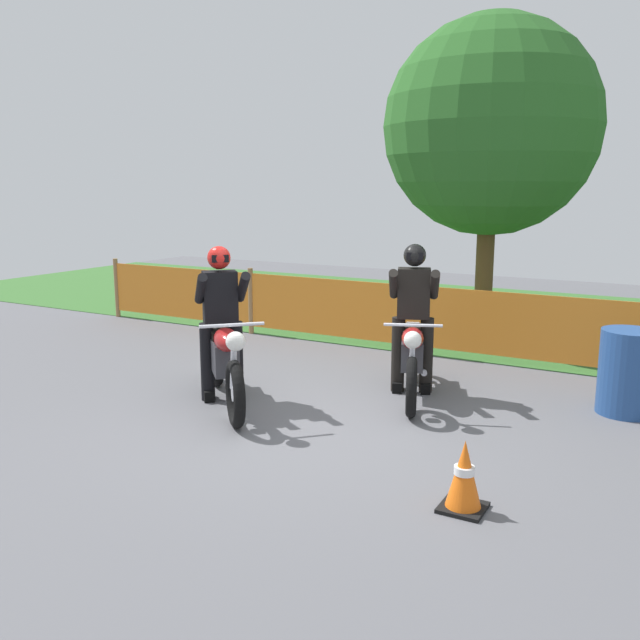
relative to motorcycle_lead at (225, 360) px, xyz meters
The scene contains 10 objects.
ground 1.20m from the motorcycle_lead, ahead, with size 24.00×24.00×0.02m, color #5B5B60.
grass_verge 6.60m from the motorcycle_lead, 80.52° to the left, with size 24.00×6.77×0.01m, color #386B2D.
barrier_fence 3.29m from the motorcycle_lead, 70.77° to the left, with size 11.79×0.08×1.05m.
tree_leftmost 5.86m from the motorcycle_lead, 75.06° to the left, with size 3.30×3.30×4.86m.
motorcycle_lead is the anchor object (origin of this frame).
motorcycle_trailing 2.06m from the motorcycle_lead, 36.99° to the left, with size 0.91×1.91×0.95m.
rider_lead 0.52m from the motorcycle_lead, 135.57° to the left, with size 0.77×0.76×1.69m.
rider_trailing 2.16m from the motorcycle_lead, 42.08° to the left, with size 0.68×0.69×1.69m.
traffic_cone 3.19m from the motorcycle_lead, 20.39° to the right, with size 0.32×0.32×0.53m.
spare_drum 4.19m from the motorcycle_lead, 25.45° to the left, with size 0.58×0.58×0.88m, color navy.
Camera 1 is at (3.23, -5.68, 2.31)m, focal length 38.06 mm.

